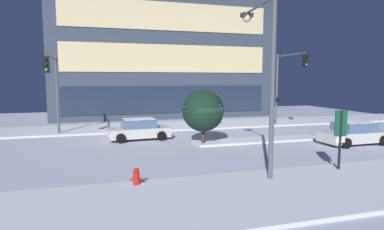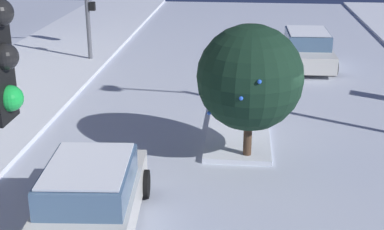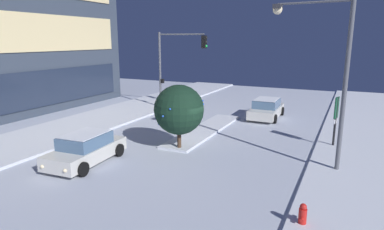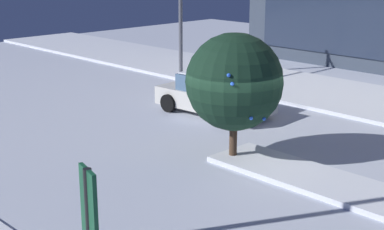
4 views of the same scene
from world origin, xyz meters
TOP-DOWN VIEW (x-y plane):
  - ground at (0.00, 0.00)m, footprint 52.00×52.00m
  - median_strip at (3.71, 0.59)m, footprint 9.00×1.80m
  - car_near at (9.24, -2.11)m, footprint 4.54×2.18m
  - car_far at (-4.13, 3.48)m, footprint 4.45×2.31m
  - decorated_tree_median at (-0.39, 0.33)m, footprint 2.73×2.69m

SIDE VIEW (x-z plane):
  - ground at x=0.00m, z-range 0.00..0.00m
  - median_strip at x=3.71m, z-range 0.00..0.14m
  - car_far at x=-4.13m, z-range -0.04..1.46m
  - car_near at x=9.24m, z-range -0.04..1.46m
  - decorated_tree_median at x=-0.39m, z-range 0.44..4.03m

